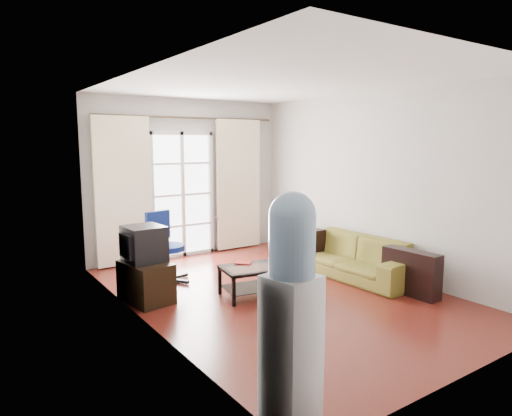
{
  "coord_description": "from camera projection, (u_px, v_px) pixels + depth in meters",
  "views": [
    {
      "loc": [
        -3.52,
        -4.58,
        1.97
      ],
      "look_at": [
        -0.13,
        0.35,
        1.1
      ],
      "focal_mm": 32.0,
      "sensor_mm": 36.0,
      "label": 1
    }
  ],
  "objects": [
    {
      "name": "floor",
      "position": [
        279.0,
        293.0,
        5.99
      ],
      "size": [
        5.2,
        5.2,
        0.0
      ],
      "primitive_type": "plane",
      "color": "maroon",
      "rests_on": "ground"
    },
    {
      "name": "ceiling",
      "position": [
        281.0,
        82.0,
        5.61
      ],
      "size": [
        5.2,
        5.2,
        0.0
      ],
      "primitive_type": "plane",
      "rotation": [
        3.14,
        0.0,
        0.0
      ],
      "color": "white",
      "rests_on": "wall_back"
    },
    {
      "name": "curtain_rod",
      "position": [
        190.0,
        118.0,
        7.69
      ],
      "size": [
        3.3,
        0.04,
        0.04
      ],
      "primitive_type": "cylinder",
      "rotation": [
        0.0,
        1.57,
        0.0
      ],
      "color": "#4C3F2D",
      "rests_on": "wall_back"
    },
    {
      "name": "radiator",
      "position": [
        231.0,
        232.0,
        8.43
      ],
      "size": [
        0.64,
        0.12,
        0.64
      ],
      "primitive_type": "cube",
      "color": "#99989B",
      "rests_on": "floor"
    },
    {
      "name": "task_chair",
      "position": [
        166.0,
        261.0,
        6.49
      ],
      "size": [
        0.81,
        0.81,
        0.99
      ],
      "rotation": [
        0.0,
        0.0,
        0.22
      ],
      "color": "black",
      "rests_on": "floor"
    },
    {
      "name": "tv_stand",
      "position": [
        146.0,
        282.0,
        5.66
      ],
      "size": [
        0.56,
        0.74,
        0.5
      ],
      "primitive_type": "cube",
      "rotation": [
        0.0,
        0.0,
        0.16
      ],
      "color": "black",
      "rests_on": "floor"
    },
    {
      "name": "book",
      "position": [
        242.0,
        264.0,
        5.91
      ],
      "size": [
        0.35,
        0.35,
        0.02
      ],
      "primitive_type": "imported",
      "rotation": [
        0.0,
        0.0,
        0.71
      ],
      "color": "#9B3113",
      "rests_on": "coffee_table"
    },
    {
      "name": "wall_left",
      "position": [
        144.0,
        202.0,
        4.79
      ],
      "size": [
        0.02,
        5.2,
        2.7
      ],
      "primitive_type": "cube",
      "color": "beige",
      "rests_on": "floor"
    },
    {
      "name": "wall_front",
      "position": [
        476.0,
        220.0,
        3.68
      ],
      "size": [
        3.6,
        0.02,
        2.7
      ],
      "primitive_type": "cube",
      "color": "beige",
      "rests_on": "floor"
    },
    {
      "name": "water_cooler",
      "position": [
        291.0,
        303.0,
        3.17
      ],
      "size": [
        0.39,
        0.38,
        1.64
      ],
      "rotation": [
        0.0,
        0.0,
        0.16
      ],
      "color": "silver",
      "rests_on": "floor"
    },
    {
      "name": "sofa",
      "position": [
        351.0,
        256.0,
        6.74
      ],
      "size": [
        2.08,
        0.91,
        0.59
      ],
      "primitive_type": "imported",
      "rotation": [
        0.0,
        0.0,
        -1.54
      ],
      "color": "brown",
      "rests_on": "floor"
    },
    {
      "name": "bowl",
      "position": [
        284.0,
        263.0,
        5.94
      ],
      "size": [
        0.26,
        0.26,
        0.05
      ],
      "primitive_type": "imported",
      "rotation": [
        0.0,
        0.0,
        -0.16
      ],
      "color": "#37985A",
      "rests_on": "coffee_table"
    },
    {
      "name": "wall_right",
      "position": [
        375.0,
        184.0,
        6.81
      ],
      "size": [
        0.02,
        5.2,
        2.7
      ],
      "primitive_type": "cube",
      "color": "beige",
      "rests_on": "floor"
    },
    {
      "name": "coffee_table",
      "position": [
        259.0,
        276.0,
        5.89
      ],
      "size": [
        1.04,
        0.71,
        0.39
      ],
      "rotation": [
        0.0,
        0.0,
        -0.17
      ],
      "color": "silver",
      "rests_on": "floor"
    },
    {
      "name": "curtain_right",
      "position": [
        239.0,
        184.0,
        8.38
      ],
      "size": [
        0.9,
        0.07,
        2.35
      ],
      "primitive_type": "cube",
      "color": "#FFF5CD",
      "rests_on": "curtain_rod"
    },
    {
      "name": "crt_tv",
      "position": [
        143.0,
        244.0,
        5.65
      ],
      "size": [
        0.51,
        0.51,
        0.44
      ],
      "rotation": [
        0.0,
        0.0,
        0.06
      ],
      "color": "black",
      "rests_on": "tv_stand"
    },
    {
      "name": "wall_back",
      "position": [
        189.0,
        178.0,
        7.92
      ],
      "size": [
        3.6,
        0.02,
        2.7
      ],
      "primitive_type": "cube",
      "color": "beige",
      "rests_on": "floor"
    },
    {
      "name": "remote",
      "position": [
        275.0,
        265.0,
        5.9
      ],
      "size": [
        0.16,
        0.12,
        0.02
      ],
      "primitive_type": "cube",
      "rotation": [
        0.0,
        0.0,
        0.57
      ],
      "color": "black",
      "rests_on": "coffee_table"
    },
    {
      "name": "french_door",
      "position": [
        183.0,
        195.0,
        7.83
      ],
      "size": [
        1.16,
        0.06,
        2.15
      ],
      "color": "white",
      "rests_on": "wall_back"
    },
    {
      "name": "curtain_left",
      "position": [
        123.0,
        192.0,
        7.17
      ],
      "size": [
        0.9,
        0.07,
        2.35
      ],
      "primitive_type": "cube",
      "color": "#FFF5CD",
      "rests_on": "curtain_rod"
    }
  ]
}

